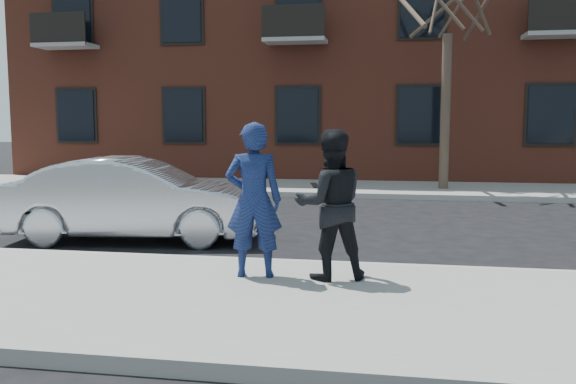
# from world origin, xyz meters

# --- Properties ---
(ground) EXTENTS (100.00, 100.00, 0.00)m
(ground) POSITION_xyz_m (0.00, 0.00, 0.00)
(ground) COLOR black
(ground) RESTS_ON ground
(near_sidewalk) EXTENTS (50.00, 3.50, 0.15)m
(near_sidewalk) POSITION_xyz_m (0.00, -0.25, 0.07)
(near_sidewalk) COLOR gray
(near_sidewalk) RESTS_ON ground
(near_curb) EXTENTS (50.00, 0.10, 0.15)m
(near_curb) POSITION_xyz_m (0.00, 1.55, 0.07)
(near_curb) COLOR #999691
(near_curb) RESTS_ON ground
(far_sidewalk) EXTENTS (50.00, 3.50, 0.15)m
(far_sidewalk) POSITION_xyz_m (0.00, 11.25, 0.07)
(far_sidewalk) COLOR gray
(far_sidewalk) RESTS_ON ground
(far_curb) EXTENTS (50.00, 0.10, 0.15)m
(far_curb) POSITION_xyz_m (0.00, 9.45, 0.07)
(far_curb) COLOR #999691
(far_curb) RESTS_ON ground
(apartment_building) EXTENTS (24.30, 10.30, 12.30)m
(apartment_building) POSITION_xyz_m (2.00, 18.00, 6.16)
(apartment_building) COLOR brown
(apartment_building) RESTS_ON ground
(silver_sedan) EXTENTS (4.37, 1.99, 1.39)m
(silver_sedan) POSITION_xyz_m (-1.12, 3.18, 0.69)
(silver_sedan) COLOR #B7BABF
(silver_sedan) RESTS_ON ground
(man_hoodie) EXTENTS (0.72, 0.54, 1.83)m
(man_hoodie) POSITION_xyz_m (1.50, 0.63, 1.06)
(man_hoodie) COLOR navy
(man_hoodie) RESTS_ON near_sidewalk
(man_peacoat) EXTENTS (1.01, 0.89, 1.74)m
(man_peacoat) POSITION_xyz_m (2.40, 0.69, 1.02)
(man_peacoat) COLOR black
(man_peacoat) RESTS_ON near_sidewalk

